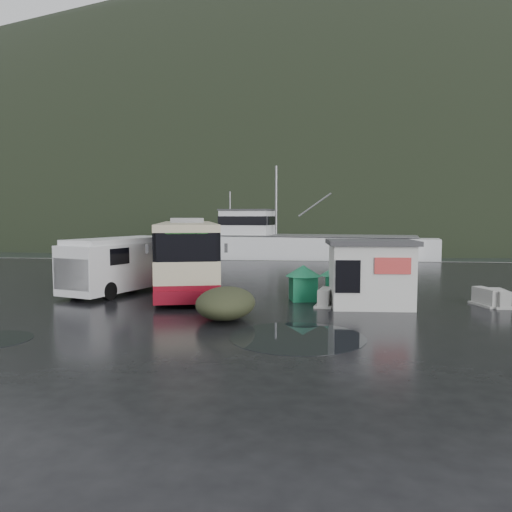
# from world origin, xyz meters

# --- Properties ---
(ground) EXTENTS (160.00, 160.00, 0.00)m
(ground) POSITION_xyz_m (0.00, 0.00, 0.00)
(ground) COLOR black
(ground) RESTS_ON ground
(harbor_water) EXTENTS (300.00, 180.00, 0.02)m
(harbor_water) POSITION_xyz_m (0.00, 110.00, 0.00)
(harbor_water) COLOR black
(harbor_water) RESTS_ON ground
(quay_edge) EXTENTS (160.00, 0.60, 1.50)m
(quay_edge) POSITION_xyz_m (0.00, 20.00, 0.00)
(quay_edge) COLOR #999993
(quay_edge) RESTS_ON ground
(headland) EXTENTS (780.00, 540.00, 570.00)m
(headland) POSITION_xyz_m (10.00, 250.00, 0.00)
(headland) COLOR black
(headland) RESTS_ON ground
(coach_bus) EXTENTS (6.16, 13.41, 3.68)m
(coach_bus) POSITION_xyz_m (-3.63, 3.90, 0.00)
(coach_bus) COLOR #C5B795
(coach_bus) RESTS_ON ground
(white_van) EXTENTS (4.30, 6.88, 2.72)m
(white_van) POSITION_xyz_m (-6.46, 1.70, 0.00)
(white_van) COLOR silver
(white_van) RESTS_ON ground
(waste_bin_left) EXTENTS (1.17, 1.17, 1.60)m
(waste_bin_left) POSITION_xyz_m (4.04, 0.60, 0.00)
(waste_bin_left) COLOR #147347
(waste_bin_left) RESTS_ON ground
(waste_bin_right) EXTENTS (1.35, 1.35, 1.59)m
(waste_bin_right) POSITION_xyz_m (2.50, 0.29, 0.00)
(waste_bin_right) COLOR #147347
(waste_bin_right) RESTS_ON ground
(dome_tent) EXTENTS (2.36, 3.15, 1.18)m
(dome_tent) POSITION_xyz_m (-0.29, -4.05, 0.00)
(dome_tent) COLOR #2F331F
(dome_tent) RESTS_ON ground
(ticket_kiosk) EXTENTS (3.66, 2.83, 2.78)m
(ticket_kiosk) POSITION_xyz_m (5.29, -0.94, 0.00)
(ticket_kiosk) COLOR silver
(ticket_kiosk) RESTS_ON ground
(jersey_barrier_a) EXTENTS (1.01, 1.58, 0.73)m
(jersey_barrier_a) POSITION_xyz_m (3.44, -0.98, 0.00)
(jersey_barrier_a) COLOR #999993
(jersey_barrier_a) RESTS_ON ground
(jersey_barrier_b) EXTENTS (0.75, 1.45, 0.72)m
(jersey_barrier_b) POSITION_xyz_m (10.65, -0.46, 0.00)
(jersey_barrier_b) COLOR #999993
(jersey_barrier_b) RESTS_ON ground
(jersey_barrier_c) EXTENTS (1.15, 1.64, 0.75)m
(jersey_barrier_c) POSITION_xyz_m (10.18, -0.27, 0.00)
(jersey_barrier_c) COLOR #999993
(jersey_barrier_c) RESTS_ON ground
(fishing_trawler) EXTENTS (25.76, 9.77, 10.07)m
(fishing_trawler) POSITION_xyz_m (2.46, 27.46, 0.00)
(fishing_trawler) COLOR silver
(fishing_trawler) RESTS_ON ground
(puddles) EXTENTS (12.67, 4.62, 0.01)m
(puddles) POSITION_xyz_m (0.10, -6.84, 0.01)
(puddles) COLOR black
(puddles) RESTS_ON ground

